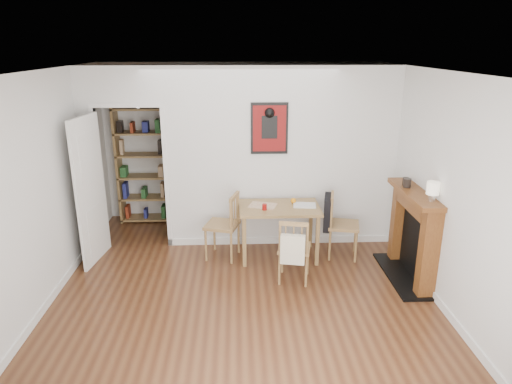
{
  "coord_description": "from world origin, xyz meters",
  "views": [
    {
      "loc": [
        -0.05,
        -4.96,
        2.87
      ],
      "look_at": [
        0.18,
        0.6,
        1.06
      ],
      "focal_mm": 32.0,
      "sensor_mm": 36.0,
      "label": 1
    }
  ],
  "objects_px": {
    "chair_right": "(342,225)",
    "ceramic_jar_a": "(407,183)",
    "red_glass": "(265,207)",
    "ceramic_jar_b": "(406,182)",
    "fireplace": "(414,232)",
    "chair_front": "(294,249)",
    "mantel_lamp": "(433,189)",
    "orange_fruit": "(293,201)",
    "chair_left": "(222,226)",
    "dining_table": "(279,213)",
    "bookshelf": "(143,166)",
    "notebook": "(305,205)"
  },
  "relations": [
    {
      "from": "ceramic_jar_a",
      "to": "ceramic_jar_b",
      "type": "relative_size",
      "value": 1.13
    },
    {
      "from": "bookshelf",
      "to": "ceramic_jar_a",
      "type": "distance_m",
      "value": 4.2
    },
    {
      "from": "chair_front",
      "to": "orange_fruit",
      "type": "relative_size",
      "value": 11.44
    },
    {
      "from": "red_glass",
      "to": "ceramic_jar_b",
      "type": "relative_size",
      "value": 0.79
    },
    {
      "from": "chair_front",
      "to": "chair_right",
      "type": "bearing_deg",
      "value": 41.71
    },
    {
      "from": "chair_front",
      "to": "ceramic_jar_a",
      "type": "height_order",
      "value": "ceramic_jar_a"
    },
    {
      "from": "dining_table",
      "to": "chair_right",
      "type": "relative_size",
      "value": 1.2
    },
    {
      "from": "ceramic_jar_b",
      "to": "notebook",
      "type": "bearing_deg",
      "value": 160.45
    },
    {
      "from": "orange_fruit",
      "to": "ceramic_jar_b",
      "type": "distance_m",
      "value": 1.52
    },
    {
      "from": "orange_fruit",
      "to": "mantel_lamp",
      "type": "xyz_separation_m",
      "value": [
        1.44,
        -1.15,
        0.52
      ]
    },
    {
      "from": "dining_table",
      "to": "notebook",
      "type": "xyz_separation_m",
      "value": [
        0.35,
        0.02,
        0.1
      ]
    },
    {
      "from": "orange_fruit",
      "to": "chair_left",
      "type": "bearing_deg",
      "value": -173.94
    },
    {
      "from": "bookshelf",
      "to": "mantel_lamp",
      "type": "height_order",
      "value": "bookshelf"
    },
    {
      "from": "chair_right",
      "to": "fireplace",
      "type": "distance_m",
      "value": 1.0
    },
    {
      "from": "chair_left",
      "to": "mantel_lamp",
      "type": "distance_m",
      "value": 2.78
    },
    {
      "from": "fireplace",
      "to": "ceramic_jar_a",
      "type": "bearing_deg",
      "value": 120.33
    },
    {
      "from": "mantel_lamp",
      "to": "red_glass",
      "type": "bearing_deg",
      "value": 153.97
    },
    {
      "from": "ceramic_jar_a",
      "to": "bookshelf",
      "type": "bearing_deg",
      "value": 151.6
    },
    {
      "from": "ceramic_jar_b",
      "to": "red_glass",
      "type": "bearing_deg",
      "value": 170.61
    },
    {
      "from": "red_glass",
      "to": "chair_right",
      "type": "bearing_deg",
      "value": 5.36
    },
    {
      "from": "chair_left",
      "to": "ceramic_jar_a",
      "type": "bearing_deg",
      "value": -12.42
    },
    {
      "from": "red_glass",
      "to": "ceramic_jar_b",
      "type": "xyz_separation_m",
      "value": [
        1.77,
        -0.29,
        0.42
      ]
    },
    {
      "from": "chair_front",
      "to": "fireplace",
      "type": "relative_size",
      "value": 0.69
    },
    {
      "from": "chair_right",
      "to": "ceramic_jar_a",
      "type": "distance_m",
      "value": 1.11
    },
    {
      "from": "ceramic_jar_a",
      "to": "ceramic_jar_b",
      "type": "xyz_separation_m",
      "value": [
        0.01,
        0.08,
        -0.01
      ]
    },
    {
      "from": "ceramic_jar_a",
      "to": "fireplace",
      "type": "bearing_deg",
      "value": -59.67
    },
    {
      "from": "chair_right",
      "to": "red_glass",
      "type": "bearing_deg",
      "value": -174.64
    },
    {
      "from": "mantel_lamp",
      "to": "chair_left",
      "type": "bearing_deg",
      "value": 156.76
    },
    {
      "from": "mantel_lamp",
      "to": "orange_fruit",
      "type": "bearing_deg",
      "value": 141.32
    },
    {
      "from": "chair_right",
      "to": "mantel_lamp",
      "type": "distance_m",
      "value": 1.51
    },
    {
      "from": "orange_fruit",
      "to": "red_glass",
      "type": "bearing_deg",
      "value": -149.63
    },
    {
      "from": "chair_right",
      "to": "orange_fruit",
      "type": "relative_size",
      "value": 12.2
    },
    {
      "from": "chair_left",
      "to": "chair_front",
      "type": "xyz_separation_m",
      "value": [
        0.92,
        -0.71,
        -0.04
      ]
    },
    {
      "from": "chair_right",
      "to": "chair_front",
      "type": "bearing_deg",
      "value": -138.29
    },
    {
      "from": "fireplace",
      "to": "orange_fruit",
      "type": "height_order",
      "value": "fireplace"
    },
    {
      "from": "dining_table",
      "to": "ceramic_jar_a",
      "type": "xyz_separation_m",
      "value": [
        1.55,
        -0.5,
        0.56
      ]
    },
    {
      "from": "orange_fruit",
      "to": "chair_front",
      "type": "bearing_deg",
      "value": -95.49
    },
    {
      "from": "chair_left",
      "to": "orange_fruit",
      "type": "relative_size",
      "value": 12.58
    },
    {
      "from": "mantel_lamp",
      "to": "chair_front",
      "type": "bearing_deg",
      "value": 167.44
    },
    {
      "from": "ceramic_jar_a",
      "to": "chair_left",
      "type": "bearing_deg",
      "value": 167.58
    },
    {
      "from": "bookshelf",
      "to": "red_glass",
      "type": "bearing_deg",
      "value": -40.04
    },
    {
      "from": "ceramic_jar_a",
      "to": "chair_right",
      "type": "bearing_deg",
      "value": 144.37
    },
    {
      "from": "chair_front",
      "to": "mantel_lamp",
      "type": "bearing_deg",
      "value": -12.56
    },
    {
      "from": "dining_table",
      "to": "mantel_lamp",
      "type": "relative_size",
      "value": 4.81
    },
    {
      "from": "red_glass",
      "to": "ceramic_jar_a",
      "type": "distance_m",
      "value": 1.85
    },
    {
      "from": "chair_right",
      "to": "ceramic_jar_a",
      "type": "bearing_deg",
      "value": -35.63
    },
    {
      "from": "chair_right",
      "to": "red_glass",
      "type": "xyz_separation_m",
      "value": [
        -1.09,
        -0.1,
        0.32
      ]
    },
    {
      "from": "ceramic_jar_a",
      "to": "dining_table",
      "type": "bearing_deg",
      "value": 162.18
    },
    {
      "from": "ceramic_jar_a",
      "to": "ceramic_jar_b",
      "type": "height_order",
      "value": "ceramic_jar_a"
    },
    {
      "from": "chair_front",
      "to": "bookshelf",
      "type": "distance_m",
      "value": 3.19
    }
  ]
}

